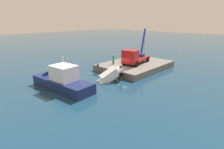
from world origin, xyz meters
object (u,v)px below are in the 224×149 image
(dock_worker, at_px, (113,59))
(crane_truck, at_px, (134,57))
(salvaged_car, at_px, (109,76))
(moored_yacht, at_px, (57,82))

(dock_worker, bearing_deg, crane_truck, 133.23)
(dock_worker, xyz_separation_m, salvaged_car, (5.10, 3.76, -1.21))
(dock_worker, bearing_deg, salvaged_car, 36.40)
(crane_truck, distance_m, salvaged_car, 7.89)
(salvaged_car, distance_m, moored_yacht, 7.47)
(crane_truck, bearing_deg, dock_worker, -46.77)
(dock_worker, height_order, moored_yacht, moored_yacht)
(dock_worker, distance_m, moored_yacht, 11.72)
(crane_truck, relative_size, moored_yacht, 0.73)
(dock_worker, xyz_separation_m, moored_yacht, (11.64, 0.16, -1.35))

